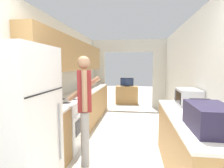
{
  "coord_description": "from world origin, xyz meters",
  "views": [
    {
      "loc": [
        0.31,
        -1.13,
        1.55
      ],
      "look_at": [
        -0.38,
        3.73,
        1.04
      ],
      "focal_mm": 28.0,
      "sensor_mm": 36.0,
      "label": 1
    }
  ],
  "objects_px": {
    "refrigerator": "(18,126)",
    "television": "(127,82)",
    "suitcase": "(210,118)",
    "microwave": "(188,97)",
    "tv_cabinet": "(127,95)",
    "range_oven": "(64,124)",
    "person": "(84,107)"
  },
  "relations": [
    {
      "from": "range_oven",
      "to": "television",
      "type": "distance_m",
      "value": 4.14
    },
    {
      "from": "tv_cabinet",
      "to": "television",
      "type": "distance_m",
      "value": 0.53
    },
    {
      "from": "television",
      "to": "suitcase",
      "type": "bearing_deg",
      "value": -77.91
    },
    {
      "from": "refrigerator",
      "to": "microwave",
      "type": "distance_m",
      "value": 2.49
    },
    {
      "from": "person",
      "to": "suitcase",
      "type": "distance_m",
      "value": 1.71
    },
    {
      "from": "refrigerator",
      "to": "person",
      "type": "relative_size",
      "value": 1.04
    },
    {
      "from": "range_oven",
      "to": "television",
      "type": "xyz_separation_m",
      "value": [
        0.96,
        4.01,
        0.43
      ]
    },
    {
      "from": "suitcase",
      "to": "person",
      "type": "bearing_deg",
      "value": 153.9
    },
    {
      "from": "tv_cabinet",
      "to": "television",
      "type": "height_order",
      "value": "television"
    },
    {
      "from": "range_oven",
      "to": "microwave",
      "type": "bearing_deg",
      "value": -1.31
    },
    {
      "from": "microwave",
      "to": "refrigerator",
      "type": "bearing_deg",
      "value": -149.38
    },
    {
      "from": "refrigerator",
      "to": "person",
      "type": "bearing_deg",
      "value": 60.07
    },
    {
      "from": "refrigerator",
      "to": "microwave",
      "type": "height_order",
      "value": "refrigerator"
    },
    {
      "from": "tv_cabinet",
      "to": "range_oven",
      "type": "bearing_deg",
      "value": -103.3
    },
    {
      "from": "person",
      "to": "tv_cabinet",
      "type": "xyz_separation_m",
      "value": [
        0.42,
        4.5,
        -0.56
      ]
    },
    {
      "from": "suitcase",
      "to": "television",
      "type": "distance_m",
      "value": 5.33
    },
    {
      "from": "range_oven",
      "to": "microwave",
      "type": "relative_size",
      "value": 2.16
    },
    {
      "from": "refrigerator",
      "to": "microwave",
      "type": "xyz_separation_m",
      "value": [
        2.14,
        1.27,
        0.15
      ]
    },
    {
      "from": "range_oven",
      "to": "tv_cabinet",
      "type": "bearing_deg",
      "value": 76.7
    },
    {
      "from": "range_oven",
      "to": "person",
      "type": "bearing_deg",
      "value": -40.02
    },
    {
      "from": "refrigerator",
      "to": "tv_cabinet",
      "type": "height_order",
      "value": "refrigerator"
    },
    {
      "from": "microwave",
      "to": "tv_cabinet",
      "type": "bearing_deg",
      "value": 106.7
    },
    {
      "from": "suitcase",
      "to": "tv_cabinet",
      "type": "bearing_deg",
      "value": 102.0
    },
    {
      "from": "person",
      "to": "television",
      "type": "height_order",
      "value": "person"
    },
    {
      "from": "range_oven",
      "to": "television",
      "type": "bearing_deg",
      "value": 76.56
    },
    {
      "from": "refrigerator",
      "to": "range_oven",
      "type": "distance_m",
      "value": 1.39
    },
    {
      "from": "refrigerator",
      "to": "tv_cabinet",
      "type": "bearing_deg",
      "value": 80.34
    },
    {
      "from": "refrigerator",
      "to": "television",
      "type": "bearing_deg",
      "value": 80.26
    },
    {
      "from": "range_oven",
      "to": "person",
      "type": "height_order",
      "value": "person"
    },
    {
      "from": "range_oven",
      "to": "television",
      "type": "height_order",
      "value": "television"
    },
    {
      "from": "microwave",
      "to": "tv_cabinet",
      "type": "height_order",
      "value": "microwave"
    },
    {
      "from": "range_oven",
      "to": "tv_cabinet",
      "type": "distance_m",
      "value": 4.16
    }
  ]
}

